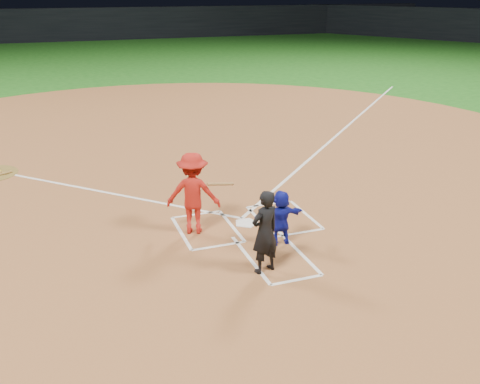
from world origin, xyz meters
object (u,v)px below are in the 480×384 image
object	(u,v)px
home_plate	(246,223)
umpire	(265,232)
batter_at_plate	(193,193)
catcher	(281,218)

from	to	relation	value
home_plate	umpire	xyz separation A→B (m)	(-0.46, -2.25, 0.85)
batter_at_plate	umpire	bearing A→B (deg)	-69.90
catcher	umpire	distance (m)	1.30
home_plate	batter_at_plate	size ratio (longest dim) A/B	0.32
umpire	batter_at_plate	world-z (taller)	batter_at_plate
umpire	batter_at_plate	distance (m)	2.39
home_plate	batter_at_plate	world-z (taller)	batter_at_plate
catcher	batter_at_plate	world-z (taller)	batter_at_plate
batter_at_plate	home_plate	bearing A→B (deg)	0.27
umpire	catcher	bearing A→B (deg)	-145.72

